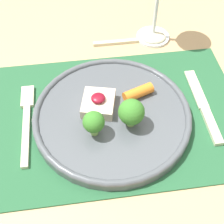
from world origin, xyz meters
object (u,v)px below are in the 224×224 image
object	(u,v)px
knife	(205,110)
spoon	(148,38)
dinner_plate	(112,114)
fork	(27,117)

from	to	relation	value
knife	spoon	distance (m)	0.23
dinner_plate	fork	bearing A→B (deg)	171.60
knife	spoon	world-z (taller)	spoon
knife	fork	bearing A→B (deg)	175.38
fork	spoon	xyz separation A→B (m)	(0.27, 0.19, 0.00)
fork	knife	bearing A→B (deg)	-3.76
fork	spoon	bearing A→B (deg)	36.76
dinner_plate	fork	size ratio (longest dim) A/B	1.58
fork	spoon	world-z (taller)	spoon
spoon	dinner_plate	bearing A→B (deg)	-118.07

